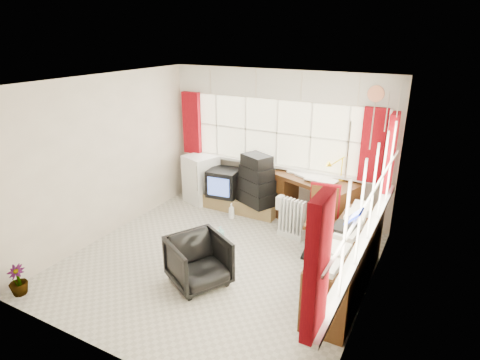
% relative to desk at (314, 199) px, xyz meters
% --- Properties ---
extents(ground, '(4.00, 4.00, 0.00)m').
position_rel_desk_xyz_m(ground, '(-0.77, -1.80, -0.46)').
color(ground, beige).
rests_on(ground, ground).
extents(room_walls, '(4.00, 4.00, 4.00)m').
position_rel_desk_xyz_m(room_walls, '(-0.77, -1.80, 1.04)').
color(room_walls, beige).
rests_on(room_walls, ground).
extents(window_back, '(3.70, 0.12, 3.60)m').
position_rel_desk_xyz_m(window_back, '(-0.77, 0.14, 0.49)').
color(window_back, '#FFF6C9').
rests_on(window_back, room_walls).
extents(window_right, '(0.12, 3.70, 3.60)m').
position_rel_desk_xyz_m(window_right, '(1.17, -1.80, 0.49)').
color(window_right, '#FFF6C9').
rests_on(window_right, room_walls).
extents(curtains, '(3.83, 3.83, 1.15)m').
position_rel_desk_xyz_m(curtains, '(0.15, -0.87, 1.00)').
color(curtains, '#93080E').
rests_on(curtains, room_walls).
extents(overhead_cabinets, '(3.98, 3.98, 0.48)m').
position_rel_desk_xyz_m(overhead_cabinets, '(0.21, -0.82, 1.79)').
color(overhead_cabinets, silver).
rests_on(overhead_cabinets, room_walls).
extents(desk, '(1.57, 1.15, 0.86)m').
position_rel_desk_xyz_m(desk, '(0.00, 0.00, 0.00)').
color(desk, '#502B13').
rests_on(desk, ground).
extents(desk_lamp, '(0.17, 0.16, 0.40)m').
position_rel_desk_xyz_m(desk_lamp, '(0.39, 0.12, 0.64)').
color(desk_lamp, yellow).
rests_on(desk_lamp, desk).
extents(task_chair, '(0.48, 0.50, 1.04)m').
position_rel_desk_xyz_m(task_chair, '(0.40, -0.83, 0.10)').
color(task_chair, black).
rests_on(task_chair, ground).
extents(office_chair, '(0.95, 0.94, 0.64)m').
position_rel_desk_xyz_m(office_chair, '(-0.73, -2.34, -0.13)').
color(office_chair, black).
rests_on(office_chair, ground).
extents(radiator, '(0.45, 0.23, 0.64)m').
position_rel_desk_xyz_m(radiator, '(-0.14, -0.61, -0.20)').
color(radiator, white).
rests_on(radiator, ground).
extents(credenza, '(0.50, 2.00, 0.85)m').
position_rel_desk_xyz_m(credenza, '(0.96, -1.60, -0.06)').
color(credenza, '#502B13').
rests_on(credenza, ground).
extents(file_tray, '(0.28, 0.34, 0.11)m').
position_rel_desk_xyz_m(file_tray, '(0.88, -1.54, 0.35)').
color(file_tray, black).
rests_on(file_tray, credenza).
extents(tv_bench, '(1.40, 0.50, 0.25)m').
position_rel_desk_xyz_m(tv_bench, '(-1.32, -0.08, -0.33)').
color(tv_bench, '#99804C').
rests_on(tv_bench, ground).
extents(crt_tv, '(0.59, 0.56, 0.49)m').
position_rel_desk_xyz_m(crt_tv, '(-1.65, -0.14, 0.04)').
color(crt_tv, black).
rests_on(crt_tv, tv_bench).
extents(hifi_stack, '(0.76, 0.64, 0.88)m').
position_rel_desk_xyz_m(hifi_stack, '(-0.97, -0.19, 0.19)').
color(hifi_stack, black).
rests_on(hifi_stack, tv_bench).
extents(mini_fridge, '(0.68, 0.68, 0.90)m').
position_rel_desk_xyz_m(mini_fridge, '(-2.19, -0.07, -0.01)').
color(mini_fridge, white).
rests_on(mini_fridge, ground).
extents(spray_bottle_a, '(0.13, 0.13, 0.28)m').
position_rel_desk_xyz_m(spray_bottle_a, '(-1.30, -0.49, -0.31)').
color(spray_bottle_a, white).
rests_on(spray_bottle_a, ground).
extents(spray_bottle_b, '(0.13, 0.13, 0.21)m').
position_rel_desk_xyz_m(spray_bottle_b, '(-1.10, -1.20, -0.35)').
color(spray_bottle_b, '#99E4E2').
rests_on(spray_bottle_b, ground).
extents(flower_vase, '(0.28, 0.28, 0.39)m').
position_rel_desk_xyz_m(flower_vase, '(-2.57, -3.60, -0.26)').
color(flower_vase, black).
rests_on(flower_vase, ground).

